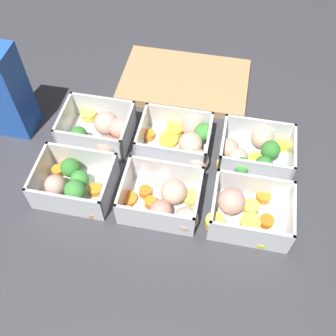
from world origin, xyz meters
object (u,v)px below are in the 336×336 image
(container_far_left, at_px, (103,130))
(juice_carton, at_px, (6,92))
(container_far_center, at_px, (186,140))
(container_near_left, at_px, (72,183))
(container_near_center, at_px, (167,201))
(container_far_right, at_px, (253,152))
(container_near_right, at_px, (244,211))

(container_far_left, bearing_deg, juice_carton, -179.91)
(container_far_center, bearing_deg, container_near_left, -142.95)
(container_near_left, relative_size, container_far_left, 0.93)
(container_far_left, xyz_separation_m, container_far_center, (0.16, 0.01, -0.00))
(container_near_left, distance_m, container_near_center, 0.17)
(container_far_right, bearing_deg, container_far_left, -179.33)
(container_near_right, distance_m, container_far_left, 0.32)
(container_far_left, bearing_deg, container_near_right, -23.60)
(container_near_center, bearing_deg, container_far_right, 44.35)
(container_near_center, xyz_separation_m, container_far_left, (-0.16, 0.13, 0.00))
(container_near_left, xyz_separation_m, container_far_center, (0.18, 0.14, 0.00))
(container_near_center, bearing_deg, container_far_center, 86.31)
(container_near_left, relative_size, container_far_center, 0.91)
(container_far_left, xyz_separation_m, juice_carton, (-0.18, -0.00, 0.07))
(container_near_right, bearing_deg, container_far_right, 87.34)
(container_far_right, relative_size, juice_carton, 0.73)
(container_near_right, bearing_deg, container_near_center, -176.88)
(container_far_right, height_order, juice_carton, juice_carton)
(container_far_left, height_order, container_far_right, same)
(container_far_left, bearing_deg, container_far_center, 3.01)
(container_near_left, bearing_deg, container_far_right, 22.91)
(container_near_center, relative_size, container_far_center, 1.02)
(container_near_center, relative_size, container_far_right, 1.02)
(container_far_center, xyz_separation_m, juice_carton, (-0.34, -0.01, 0.07))
(container_near_center, height_order, container_far_right, same)
(container_far_right, xyz_separation_m, juice_carton, (-0.47, -0.00, 0.07))
(container_near_left, distance_m, container_near_right, 0.31)
(container_near_right, bearing_deg, container_near_left, -179.51)
(container_far_left, xyz_separation_m, container_far_right, (0.30, 0.00, -0.00))
(container_far_left, distance_m, juice_carton, 0.19)
(container_near_center, xyz_separation_m, container_far_right, (0.14, 0.14, 0.00))
(container_near_left, height_order, container_far_right, same)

